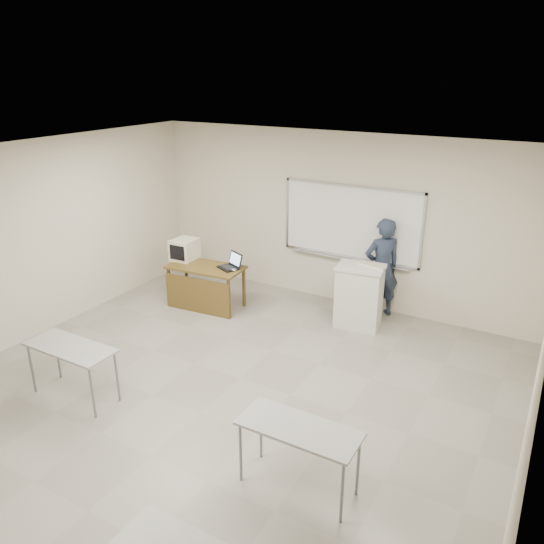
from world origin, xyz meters
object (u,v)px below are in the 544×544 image
Objects in this scene: crt_monitor at (184,249)px; mouse at (234,270)px; instructor_desk at (202,280)px; laptop at (230,264)px; keyboard at (372,265)px; podium at (359,296)px; presenter at (382,268)px; whiteboard at (351,223)px.

crt_monitor reaches higher than mouse.
instructor_desk is 3.78× the size of laptop.
keyboard is at bearing 6.95° from crt_monitor.
podium is 3.21m from crt_monitor.
laptop is at bearing -176.60° from podium.
mouse reaches higher than instructor_desk.
podium is at bearing 5.97° from crt_monitor.
presenter is at bearing 14.79° from crt_monitor.
laptop is 0.20× the size of presenter.
mouse is (-1.55, -1.32, -0.71)m from whiteboard.
presenter is (0.16, 0.56, 0.33)m from podium.
podium is 2.14m from mouse.
keyboard is (3.30, 0.55, 0.12)m from crt_monitor.
keyboard is at bearing 45.58° from presenter.
keyboard reaches higher than mouse.
mouse is at bearing -139.63° from whiteboard.
podium is at bearing -56.93° from whiteboard.
laptop is at bearing -19.91° from presenter.
presenter is at bearing 13.22° from mouse.
whiteboard is 1.88× the size of instructor_desk.
keyboard reaches higher than podium.
presenter is at bearing 99.36° from keyboard.
laptop is 0.76× the size of keyboard.
podium is at bearing 30.95° from presenter.
presenter is (3.31, 1.04, -0.08)m from crt_monitor.
laptop is at bearing -0.68° from crt_monitor.
crt_monitor is (-3.15, -0.47, 0.41)m from podium.
instructor_desk is 13.80× the size of mouse.
whiteboard reaches higher than laptop.
instructor_desk is 1.27× the size of podium.
mouse is 2.31m from keyboard.
instructor_desk is 2.91× the size of crt_monitor.
whiteboard is 25.96× the size of mouse.
whiteboard is 2.16m from mouse.
mouse is (0.55, 0.16, 0.24)m from instructor_desk.
presenter reaches higher than keyboard.
podium is 0.56m from keyboard.
laptop is (-1.70, -1.21, -0.67)m from whiteboard.
whiteboard is at bearing 26.89° from mouse.
mouse is at bearing 11.45° from instructor_desk.
presenter reaches higher than podium.
whiteboard reaches higher than keyboard.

